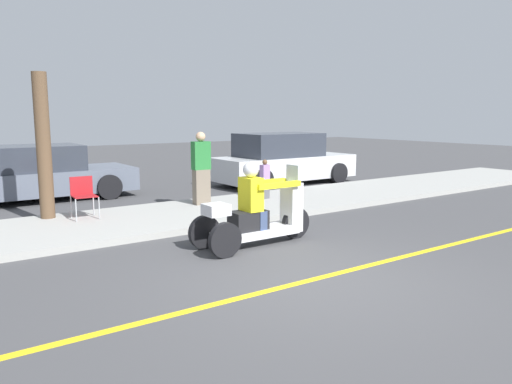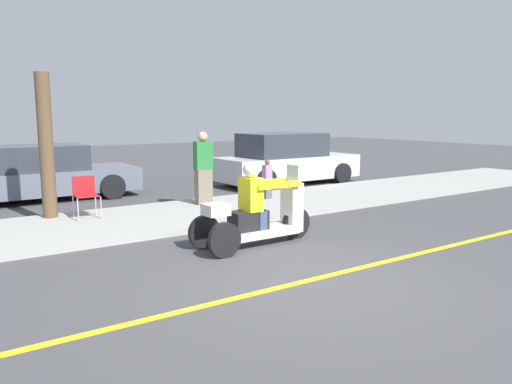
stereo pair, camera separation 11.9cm
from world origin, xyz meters
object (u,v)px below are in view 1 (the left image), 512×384
Objects in this scene: parked_car_lot_right at (283,160)px; tree_trunk at (44,146)px; folding_chair_curbside at (83,193)px; motorcycle_trike at (256,216)px; parked_car_lot_far at (33,174)px; spectator_mid_group at (265,180)px; spectator_by_tree at (201,170)px.

parked_car_lot_right is 7.70m from tree_trunk.
folding_chair_curbside is 1.17m from tree_trunk.
parked_car_lot_right is at bearing 48.46° from motorcycle_trike.
parked_car_lot_far is at bearing 83.18° from tree_trunk.
motorcycle_trike is at bearing -73.07° from parked_car_lot_far.
motorcycle_trike is 7.52m from parked_car_lot_right.
tree_trunk is (-2.45, 3.77, 1.05)m from motorcycle_trike.
motorcycle_trike is 2.69× the size of folding_chair_curbside.
motorcycle_trike is 3.85m from folding_chair_curbside.
tree_trunk is (-7.43, -1.85, 0.81)m from parked_car_lot_right.
spectator_mid_group is at bearing -39.24° from parked_car_lot_far.
parked_car_lot_right reaches higher than spectator_mid_group.
spectator_mid_group is 4.32m from folding_chair_curbside.
parked_car_lot_right is (4.16, 2.28, -0.18)m from spectator_by_tree.
parked_car_lot_far is at bearing 129.68° from spectator_by_tree.
motorcycle_trike is at bearing -61.30° from folding_chair_curbside.
motorcycle_trike is 0.46× the size of parked_car_lot_far.
folding_chair_curbside is at bearing 118.70° from motorcycle_trike.
spectator_by_tree is at bearing -0.65° from folding_chair_curbside.
spectator_by_tree is at bearing -50.32° from parked_car_lot_far.
motorcycle_trike is 2.30× the size of spectator_mid_group.
parked_car_lot_far is (-7.06, 1.22, -0.08)m from parked_car_lot_right.
spectator_mid_group is 1.17× the size of folding_chair_curbside.
parked_car_lot_right is at bearing -9.79° from parked_car_lot_far.
parked_car_lot_right is at bearing 28.67° from spectator_by_tree.
spectator_by_tree is at bearing 172.50° from spectator_mid_group.
motorcycle_trike is 7.15m from parked_car_lot_far.
spectator_by_tree is at bearing -151.33° from parked_car_lot_right.
spectator_by_tree reaches higher than parked_car_lot_far.
tree_trunk is at bearing 172.57° from spectator_by_tree.
tree_trunk is at bearing 146.63° from folding_chair_curbside.
spectator_by_tree is (0.82, 3.35, 0.41)m from motorcycle_trike.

